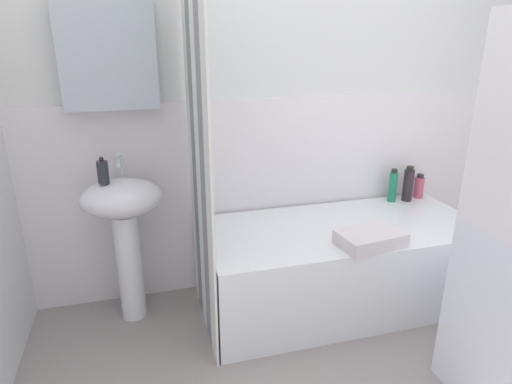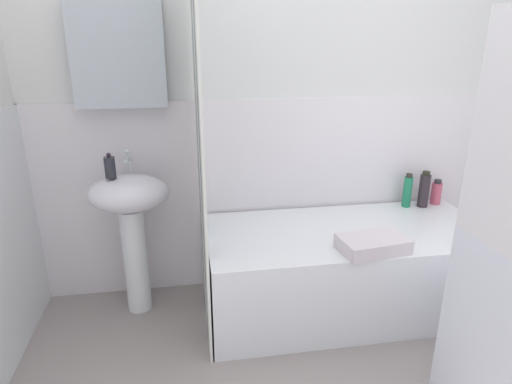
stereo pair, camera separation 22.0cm
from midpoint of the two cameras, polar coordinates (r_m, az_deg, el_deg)
name	(u,v)px [view 1 (the left image)]	position (r m, az deg, el deg)	size (l,w,h in m)	color
wall_back_tiled	(273,108)	(2.67, -0.16, 10.92)	(3.60, 0.18, 2.40)	silver
sink	(125,219)	(2.50, -19.28, -3.40)	(0.44, 0.34, 0.83)	white
faucet	(119,165)	(2.49, -19.91, 3.33)	(0.03, 0.12, 0.12)	silver
soap_dispenser	(103,172)	(2.39, -21.94, 2.44)	(0.06, 0.06, 0.14)	#272931
bathtub	(340,264)	(2.68, 8.68, -9.36)	(1.62, 0.74, 0.50)	white
shower_curtain	(198,152)	(2.20, -10.41, 5.09)	(0.01, 0.74, 2.00)	white
body_wash_bottle	(419,187)	(3.13, 18.70, 0.65)	(0.06, 0.06, 0.17)	#C55169
lotion_bottle	(408,184)	(3.03, 17.38, 0.92)	(0.07, 0.07, 0.24)	#2E252B
shampoo_bottle	(393,186)	(2.99, 15.49, 0.72)	(0.05, 0.05, 0.22)	#207F55
towel_folded	(371,239)	(2.35, 12.19, -6.05)	(0.34, 0.21, 0.07)	silver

